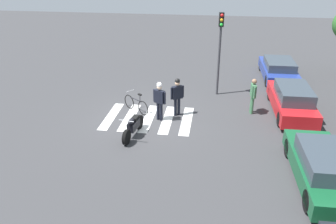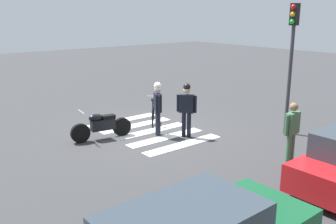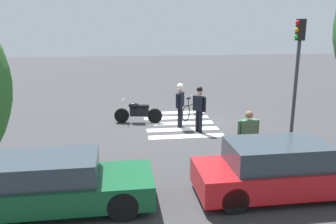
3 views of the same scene
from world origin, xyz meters
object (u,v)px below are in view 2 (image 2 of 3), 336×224
at_px(officer_by_motorcycle, 158,105).
at_px(pedestrian_bystander, 292,129).
at_px(leaning_bicycle, 153,113).
at_px(officer_on_foot, 187,106).
at_px(traffic_light_pole, 292,49).
at_px(police_motorcycle, 102,126).

height_order(officer_by_motorcycle, pedestrian_bystander, officer_by_motorcycle).
distance_m(officer_by_motorcycle, pedestrian_bystander, 4.48).
relative_size(leaning_bicycle, officer_on_foot, 0.78).
height_order(officer_on_foot, traffic_light_pole, traffic_light_pole).
relative_size(police_motorcycle, leaning_bicycle, 1.45).
relative_size(police_motorcycle, officer_by_motorcycle, 1.12).
distance_m(leaning_bicycle, traffic_light_pole, 5.44).
bearing_deg(police_motorcycle, leaning_bicycle, -169.79).
bearing_deg(officer_on_foot, pedestrian_bystander, 101.80).
bearing_deg(traffic_light_pole, officer_by_motorcycle, -35.60).
relative_size(officer_on_foot, traffic_light_pole, 0.42).
distance_m(officer_on_foot, officer_by_motorcycle, 0.98).
relative_size(police_motorcycle, pedestrian_bystander, 1.19).
bearing_deg(traffic_light_pole, officer_on_foot, -31.97).
bearing_deg(leaning_bicycle, officer_on_foot, 87.32).
bearing_deg(officer_by_motorcycle, leaning_bicycle, -120.05).
xyz_separation_m(leaning_bicycle, traffic_light_pole, (-2.86, 3.86, 2.54)).
relative_size(pedestrian_bystander, traffic_light_pole, 0.40).
bearing_deg(pedestrian_bystander, traffic_light_pole, -142.86).
distance_m(police_motorcycle, officer_on_foot, 2.89).
bearing_deg(officer_by_motorcycle, officer_on_foot, 131.34).
xyz_separation_m(police_motorcycle, pedestrian_bystander, (-3.07, 5.11, 0.54)).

